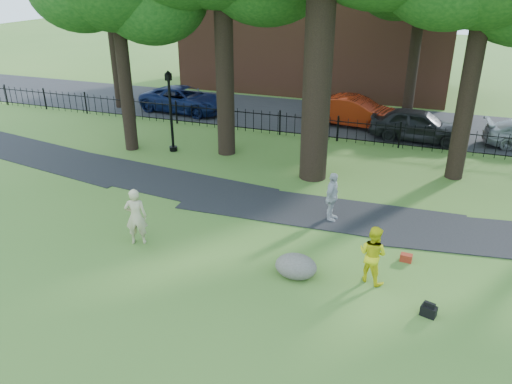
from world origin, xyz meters
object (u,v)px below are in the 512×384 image
at_px(lamppost, 171,113).
at_px(red_sedan, 355,112).
at_px(woman, 136,217).
at_px(boulder, 296,265).
at_px(man, 373,254).

height_order(lamppost, red_sedan, lamppost).
bearing_deg(woman, boulder, 156.69).
height_order(woman, man, woman).
bearing_deg(boulder, lamppost, 135.65).
xyz_separation_m(woman, lamppost, (-3.14, 8.07, 0.93)).
bearing_deg(man, lamppost, -12.58).
bearing_deg(lamppost, woman, -56.74).
bearing_deg(woman, lamppost, -91.36).
height_order(man, red_sedan, man).
xyz_separation_m(lamppost, red_sedan, (7.36, 6.95, -1.05)).
relative_size(boulder, lamppost, 0.32).
relative_size(lamppost, red_sedan, 0.77).
relative_size(boulder, red_sedan, 0.24).
bearing_deg(boulder, red_sedan, 93.63).
bearing_deg(lamppost, boulder, -32.38).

